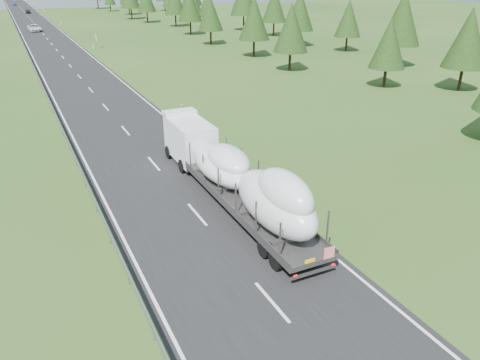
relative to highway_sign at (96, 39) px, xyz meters
name	(u,v)px	position (x,y,z in m)	size (l,w,h in m)	color
ground	(272,302)	(-7.20, -80.00, -1.81)	(400.00, 400.00, 0.00)	#2B4918
road_surface	(47,38)	(-7.20, 20.00, -1.80)	(10.00, 400.00, 0.02)	black
guardrail	(20,37)	(-12.50, 19.94, -1.21)	(0.10, 400.00, 0.76)	slate
marker_posts	(51,16)	(-0.70, 75.00, -1.27)	(0.13, 350.08, 1.00)	silver
highway_sign	(96,39)	(0.00, 0.00, 0.00)	(0.08, 0.90, 2.60)	slate
boat_truck	(234,172)	(-4.63, -70.78, 0.38)	(2.92, 19.19, 4.38)	white
distant_van	(35,28)	(-8.45, 35.37, -0.98)	(2.76, 5.99, 1.67)	silver
distant_car_dark	(28,11)	(-6.32, 96.37, -1.11)	(1.66, 4.12, 1.40)	black
distant_car_blue	(15,4)	(-8.64, 147.98, -1.16)	(1.36, 3.91, 1.29)	#16253F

